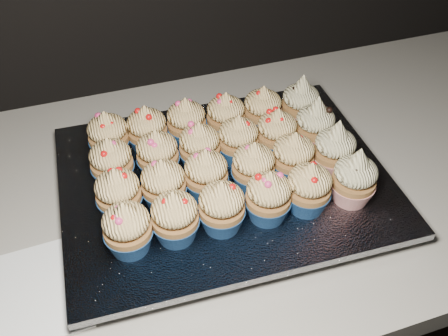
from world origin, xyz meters
The scene contains 29 objects.
cabinet centered at (0.00, 1.70, 0.43)m, with size 2.40×0.60×0.86m, color black.
worktop centered at (0.00, 1.70, 0.88)m, with size 2.44×0.64×0.04m, color beige.
napkin centered at (-0.48, 1.57, 0.90)m, with size 0.15×0.15×0.00m, color white.
baking_tray centered at (-0.18, 1.67, 0.91)m, with size 0.45×0.34×0.02m, color black.
foil_lining centered at (-0.18, 1.67, 0.93)m, with size 0.48×0.38×0.01m, color silver.
cupcake_0 centered at (-0.34, 1.58, 0.97)m, with size 0.06×0.06×0.08m.
cupcake_1 centered at (-0.28, 1.58, 0.97)m, with size 0.06×0.06×0.08m.
cupcake_2 centered at (-0.22, 1.58, 0.97)m, with size 0.06×0.06×0.08m.
cupcake_3 centered at (-0.15, 1.57, 0.97)m, with size 0.06×0.06×0.08m.
cupcake_4 centered at (-0.09, 1.57, 0.97)m, with size 0.06×0.06×0.08m.
cupcake_5 centered at (-0.03, 1.57, 0.97)m, with size 0.06×0.06×0.10m.
cupcake_6 centered at (-0.34, 1.64, 0.97)m, with size 0.06×0.06×0.08m.
cupcake_7 centered at (-0.28, 1.64, 0.97)m, with size 0.06×0.06×0.08m.
cupcake_8 centered at (-0.22, 1.64, 0.97)m, with size 0.06×0.06×0.08m.
cupcake_9 centered at (-0.15, 1.64, 0.97)m, with size 0.06×0.06×0.08m.
cupcake_10 centered at (-0.09, 1.64, 0.97)m, with size 0.06×0.06×0.08m.
cupcake_11 centered at (-0.02, 1.63, 0.97)m, with size 0.06×0.06×0.10m.
cupcake_12 centered at (-0.34, 1.71, 0.97)m, with size 0.06×0.06×0.08m.
cupcake_13 centered at (-0.27, 1.71, 0.97)m, with size 0.06×0.06×0.08m.
cupcake_14 centered at (-0.21, 1.70, 0.97)m, with size 0.06×0.06×0.08m.
cupcake_15 centered at (-0.15, 1.70, 0.97)m, with size 0.06×0.06×0.08m.
cupcake_16 centered at (-0.09, 1.70, 0.97)m, with size 0.06×0.06×0.08m.
cupcake_17 centered at (-0.03, 1.69, 0.97)m, with size 0.06×0.06×0.10m.
cupcake_18 centered at (-0.33, 1.77, 0.97)m, with size 0.06×0.06×0.08m.
cupcake_19 centered at (-0.28, 1.77, 0.97)m, with size 0.06×0.06×0.08m.
cupcake_20 centered at (-0.21, 1.77, 0.97)m, with size 0.06×0.06×0.08m.
cupcake_21 centered at (-0.15, 1.76, 0.97)m, with size 0.06×0.06×0.08m.
cupcake_22 centered at (-0.09, 1.76, 0.97)m, with size 0.06×0.06×0.08m.
cupcake_23 centered at (-0.02, 1.75, 0.97)m, with size 0.06×0.06×0.10m.
Camera 1 is at (-0.36, 1.15, 1.45)m, focal length 40.00 mm.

